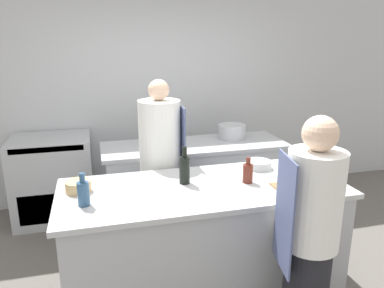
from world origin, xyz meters
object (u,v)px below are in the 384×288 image
(chef_at_stove, at_px, (161,169))
(stockpot, at_px, (232,132))
(bottle_vinegar, at_px, (83,193))
(bowl_mixing_large, at_px, (295,167))
(oven_range, at_px, (54,178))
(bottle_olive_oil, at_px, (185,169))
(chef_at_prep_near, at_px, (310,237))
(bowl_ceramic_blue, at_px, (258,164))
(bowl_prep_small, at_px, (78,186))
(bottle_wine, at_px, (248,173))

(chef_at_stove, relative_size, stockpot, 5.40)
(bottle_vinegar, distance_m, bowl_mixing_large, 1.79)
(oven_range, distance_m, bottle_olive_oil, 2.09)
(chef_at_prep_near, distance_m, bowl_ceramic_blue, 1.01)
(chef_at_prep_near, distance_m, chef_at_stove, 1.60)
(chef_at_stove, height_order, bottle_vinegar, chef_at_stove)
(bottle_vinegar, distance_m, bowl_ceramic_blue, 1.56)
(bowl_prep_small, bearing_deg, stockpot, 34.51)
(bottle_wine, relative_size, bowl_prep_small, 1.09)
(bottle_vinegar, height_order, bowl_mixing_large, bottle_vinegar)
(oven_range, height_order, bowl_prep_small, bowl_prep_small)
(oven_range, relative_size, bottle_vinegar, 4.10)
(oven_range, distance_m, stockpot, 2.15)
(chef_at_prep_near, height_order, chef_at_stove, chef_at_stove)
(bottle_olive_oil, xyz_separation_m, bottle_vinegar, (-0.78, -0.22, -0.03))
(bowl_prep_small, xyz_separation_m, stockpot, (1.69, 1.16, 0.04))
(chef_at_stove, relative_size, bowl_prep_small, 8.85)
(bottle_olive_oil, height_order, stockpot, bottle_olive_oil)
(oven_range, distance_m, bottle_vinegar, 1.96)
(stockpot, bearing_deg, oven_range, 168.40)
(chef_at_prep_near, xyz_separation_m, chef_at_stove, (-0.73, 1.42, 0.04))
(bottle_vinegar, relative_size, bowl_ceramic_blue, 1.05)
(bowl_prep_small, distance_m, stockpot, 2.05)
(chef_at_prep_near, xyz_separation_m, stockpot, (0.22, 2.02, 0.21))
(oven_range, relative_size, chef_at_prep_near, 0.60)
(bottle_olive_oil, xyz_separation_m, stockpot, (0.86, 1.21, -0.04))
(bowl_ceramic_blue, bearing_deg, chef_at_stove, 152.08)
(bottle_wine, bearing_deg, bowl_mixing_large, 14.74)
(chef_at_stove, xyz_separation_m, bowl_prep_small, (-0.74, -0.57, 0.13))
(bowl_mixing_large, bearing_deg, stockpot, 96.31)
(bowl_mixing_large, bearing_deg, bottle_vinegar, -172.43)
(bowl_mixing_large, bearing_deg, bowl_ceramic_blue, 148.53)
(oven_range, height_order, bowl_ceramic_blue, bowl_ceramic_blue)
(bowl_ceramic_blue, xyz_separation_m, stockpot, (0.14, 1.03, 0.05))
(chef_at_prep_near, bearing_deg, chef_at_stove, 38.00)
(chef_at_prep_near, relative_size, chef_at_stove, 0.95)
(chef_at_stove, bearing_deg, bottle_wine, 38.96)
(bowl_mixing_large, relative_size, stockpot, 0.85)
(bowl_ceramic_blue, bearing_deg, stockpot, 82.41)
(bottle_vinegar, height_order, bottle_wine, bottle_vinegar)
(bowl_ceramic_blue, bearing_deg, bottle_olive_oil, -166.14)
(bottle_vinegar, xyz_separation_m, bottle_wine, (1.28, 0.10, -0.01))
(bottle_wine, height_order, bowl_mixing_large, bottle_wine)
(bowl_mixing_large, xyz_separation_m, bowl_prep_small, (-1.82, 0.03, -0.00))
(chef_at_stove, xyz_separation_m, stockpot, (0.95, 0.60, 0.17))
(bottle_olive_oil, distance_m, bowl_prep_small, 0.83)
(bottle_wine, xyz_separation_m, bowl_ceramic_blue, (0.23, 0.30, -0.05))
(bottle_wine, relative_size, bowl_ceramic_blue, 0.93)
(oven_range, xyz_separation_m, bowl_prep_small, (0.35, -1.58, 0.49))
(chef_at_stove, height_order, bowl_ceramic_blue, chef_at_stove)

